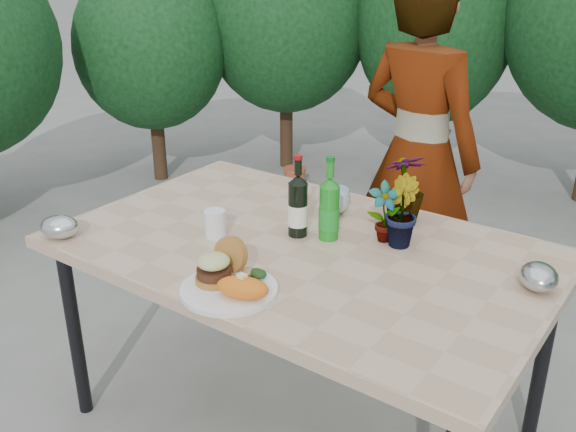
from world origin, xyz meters
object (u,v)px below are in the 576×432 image
Objects in this scene: patio_table at (302,260)px; person at (418,155)px; wine_bottle at (298,206)px; dinner_plate at (229,290)px.

person is at bearing 92.11° from patio_table.
wine_bottle is at bearing 136.04° from patio_table.
person is (-0.04, 1.33, 0.04)m from dinner_plate.
dinner_plate is at bearing 99.71° from person.
wine_bottle is at bearing 98.23° from dinner_plate.
patio_table is 0.96m from person.
patio_table is at bearing -39.69° from wine_bottle.
person is at bearing 91.83° from dinner_plate.
patio_table is 5.64× the size of wine_bottle.
dinner_plate is at bearing -77.50° from wine_bottle.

